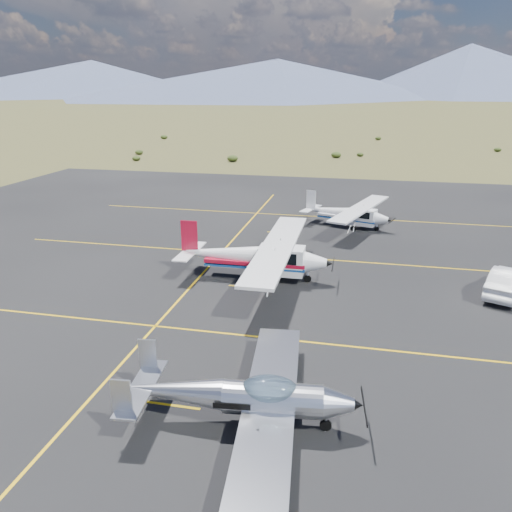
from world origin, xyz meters
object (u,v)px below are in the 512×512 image
at_px(aircraft_cessna, 256,255).
at_px(aircraft_low_wing, 246,397).
at_px(aircraft_plain, 348,213).
at_px(sedan, 508,282).

bearing_deg(aircraft_cessna, aircraft_low_wing, -79.48).
bearing_deg(aircraft_low_wing, aircraft_plain, 79.26).
relative_size(aircraft_low_wing, aircraft_cessna, 0.82).
relative_size(aircraft_low_wing, sedan, 2.27).
distance_m(aircraft_cessna, sedan, 13.47).
relative_size(aircraft_cessna, aircraft_plain, 1.25).
bearing_deg(sedan, aircraft_cessna, 25.13).
height_order(aircraft_low_wing, aircraft_cessna, aircraft_cessna).
xyz_separation_m(aircraft_cessna, aircraft_plain, (4.61, 12.33, -0.28)).
xyz_separation_m(aircraft_low_wing, aircraft_cessna, (-2.50, 12.83, 0.36)).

